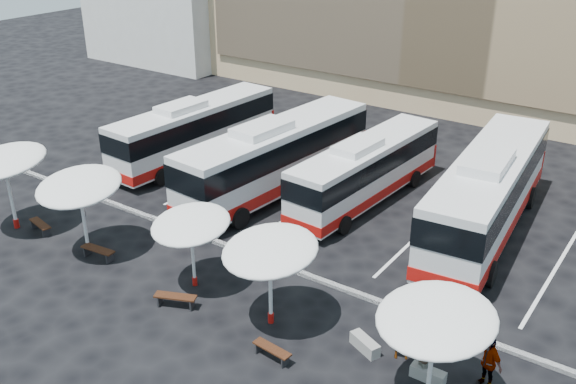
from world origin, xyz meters
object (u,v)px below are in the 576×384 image
Objects in this scene: sunshade_3 at (270,251)px; passenger_2 at (488,361)px; bus_2 at (366,169)px; sunshade_1 at (79,187)px; sunshade_2 at (191,224)px; passenger_0 at (403,335)px; bus_3 at (488,191)px; passenger_1 at (426,356)px; bus_1 at (276,155)px; bus_0 at (195,129)px; sunshade_4 at (436,319)px; wood_bench_3 at (272,350)px; wood_bench_1 at (98,251)px; conc_bench_1 at (428,374)px; sunshade_0 at (4,162)px; wood_bench_0 at (40,225)px; conc_bench_0 at (365,344)px; wood_bench_2 at (175,298)px.

sunshade_3 reaches higher than passenger_2.
sunshade_1 is at bearing -119.17° from bus_2.
sunshade_2 reaches higher than passenger_0.
bus_3 reaches higher than passenger_1.
sunshade_2 is 9.05m from passenger_0.
bus_1 is at bearing 72.43° from sunshade_1.
bus_0 is 3.39× the size of sunshade_2.
bus_1 is 2.94× the size of sunshade_3.
wood_bench_3 is at bearing -168.31° from sunshade_4.
sunshade_3 is at bearing -35.29° from bus_0.
sunshade_1 is at bearing 172.27° from wood_bench_1.
conc_bench_1 is at bearing -24.39° from bus_0.
wood_bench_0 is at bearing 16.82° from sunshade_0.
passenger_0 is 2.81m from passenger_2.
bus_3 is 10.86m from conc_bench_0.
sunshade_1 reaches higher than wood_bench_0.
passenger_0 is at bearing -90.81° from bus_3.
sunshade_4 is (16.05, -0.09, -0.04)m from sunshade_1.
bus_2 is at bearing 127.28° from conc_bench_1.
sunshade_1 is at bearing -177.23° from sunshade_3.
bus_3 is 2.85× the size of sunshade_0.
passenger_0 is at bearing -31.78° from bus_1.
bus_3 reaches higher than sunshade_2.
wood_bench_1 is (5.44, 0.32, -3.01)m from sunshade_0.
wood_bench_3 is at bearing -129.12° from passenger_2.
wood_bench_2 is at bearing -175.88° from sunshade_4.
conc_bench_1 is (20.31, 1.31, -3.17)m from sunshade_0.
passenger_0 is (-1.58, 1.52, -2.23)m from sunshade_4.
passenger_0 is (14.47, 1.43, -2.26)m from sunshade_1.
bus_1 is at bearing 105.27° from sunshade_2.
wood_bench_2 reaches higher than wood_bench_3.
sunshade_3 is 2.65× the size of wood_bench_1.
wood_bench_2 is (10.70, -0.38, -3.00)m from sunshade_0.
sunshade_1 is 2.68× the size of passenger_1.
bus_2 is 2.36× the size of sunshade_4.
sunshade_2 is at bearing 4.80° from wood_bench_0.
sunshade_1 reaches higher than wood_bench_3.
wood_bench_1 is 0.99× the size of wood_bench_2.
sunshade_3 is 6.44m from sunshade_4.
wood_bench_1 is at bearing -170.24° from sunshade_2.
sunshade_2 is (2.51, -9.18, 0.71)m from bus_1.
wood_bench_3 is at bearing 56.81° from passenger_1.
passenger_1 is (18.80, 1.07, 0.43)m from wood_bench_0.
sunshade_0 is 3.15× the size of wood_bench_3.
wood_bench_2 reaches higher than conc_bench_0.
sunshade_1 is (-13.68, -11.73, 1.05)m from bus_3.
bus_1 is 13.61m from wood_bench_3.
wood_bench_2 is at bearing 175.84° from wood_bench_3.
bus_1 is 1.17× the size of bus_2.
sunshade_1 reaches higher than passenger_1.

